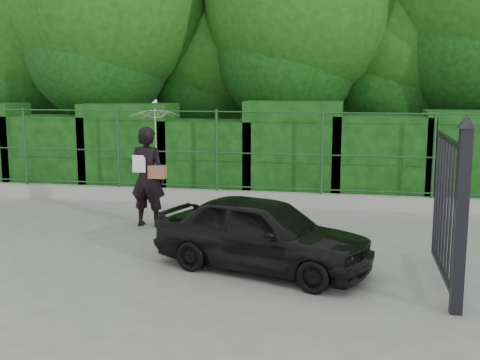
# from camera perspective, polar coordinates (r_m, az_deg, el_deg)

# --- Properties ---
(ground) EXTENTS (80.00, 80.00, 0.00)m
(ground) POSITION_cam_1_polar(r_m,az_deg,el_deg) (9.38, -10.78, -7.65)
(ground) COLOR gray
(kerb) EXTENTS (14.00, 0.25, 0.30)m
(kerb) POSITION_cam_1_polar(r_m,az_deg,el_deg) (13.51, -3.86, -1.57)
(kerb) COLOR #9E9E99
(kerb) RESTS_ON ground
(fence) EXTENTS (14.13, 0.06, 1.80)m
(fence) POSITION_cam_1_polar(r_m,az_deg,el_deg) (13.29, -2.99, 2.84)
(fence) COLOR #1A4320
(fence) RESTS_ON kerb
(hedge) EXTENTS (14.20, 1.20, 2.25)m
(hedge) POSITION_cam_1_polar(r_m,az_deg,el_deg) (14.33, -2.89, 2.61)
(hedge) COLOR black
(hedge) RESTS_ON ground
(trees) EXTENTS (17.10, 6.15, 8.08)m
(trees) POSITION_cam_1_polar(r_m,az_deg,el_deg) (16.33, 2.95, 16.10)
(trees) COLOR black
(trees) RESTS_ON ground
(gate) EXTENTS (0.22, 2.33, 2.36)m
(gate) POSITION_cam_1_polar(r_m,az_deg,el_deg) (7.87, 19.68, -2.45)
(gate) COLOR black
(gate) RESTS_ON ground
(woman) EXTENTS (0.99, 0.97, 2.23)m
(woman) POSITION_cam_1_polar(r_m,az_deg,el_deg) (11.31, -8.36, 2.76)
(woman) COLOR black
(woman) RESTS_ON ground
(car) EXTENTS (3.44, 2.24, 1.09)m
(car) POSITION_cam_1_polar(r_m,az_deg,el_deg) (8.73, 2.13, -5.07)
(car) COLOR black
(car) RESTS_ON ground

